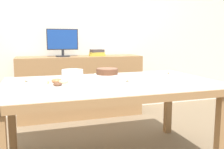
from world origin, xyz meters
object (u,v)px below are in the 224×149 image
object	(u,v)px
plate_stack	(72,73)
cake_chocolate_round	(107,72)
tealight_near_front	(26,82)
tealight_centre	(168,74)
book_stack	(97,53)
computer_monitor	(63,43)
pastry_platter	(53,84)
tealight_left_edge	(127,82)

from	to	relation	value
plate_stack	cake_chocolate_round	bearing A→B (deg)	-3.30
plate_stack	tealight_near_front	distance (m)	0.50
tealight_centre	book_stack	bearing A→B (deg)	109.25
computer_monitor	pastry_platter	xyz separation A→B (m)	(-0.26, -1.47, -0.30)
computer_monitor	plate_stack	world-z (taller)	computer_monitor
pastry_platter	tealight_left_edge	bearing A→B (deg)	-7.28
tealight_centre	cake_chocolate_round	bearing A→B (deg)	164.28
tealight_centre	tealight_near_front	bearing A→B (deg)	-176.92
cake_chocolate_round	tealight_left_edge	size ratio (longest dim) A/B	7.16
book_stack	pastry_platter	world-z (taller)	book_stack
pastry_platter	plate_stack	xyz separation A→B (m)	(0.22, 0.42, 0.02)
book_stack	pastry_platter	xyz separation A→B (m)	(-0.74, -1.47, -0.16)
cake_chocolate_round	tealight_left_edge	bearing A→B (deg)	-86.10
computer_monitor	book_stack	world-z (taller)	computer_monitor
cake_chocolate_round	tealight_centre	bearing A→B (deg)	-15.72
tealight_near_front	tealight_left_edge	bearing A→B (deg)	-16.18
plate_stack	tealight_near_front	xyz separation A→B (m)	(-0.43, -0.26, -0.02)
book_stack	cake_chocolate_round	bearing A→B (deg)	-98.99
pastry_platter	tealight_centre	size ratio (longest dim) A/B	8.99
computer_monitor	book_stack	bearing A→B (deg)	0.17
tealight_centre	tealight_left_edge	world-z (taller)	same
tealight_centre	pastry_platter	bearing A→B (deg)	-168.83
cake_chocolate_round	tealight_near_front	distance (m)	0.81
computer_monitor	cake_chocolate_round	xyz separation A→B (m)	(0.31, -1.07, -0.28)
plate_stack	pastry_platter	bearing A→B (deg)	-117.67
computer_monitor	pastry_platter	size ratio (longest dim) A/B	1.18
pastry_platter	tealight_near_front	bearing A→B (deg)	142.53
book_stack	tealight_centre	world-z (taller)	book_stack
cake_chocolate_round	tealight_near_front	xyz separation A→B (m)	(-0.78, -0.24, -0.02)
computer_monitor	tealight_near_front	xyz separation A→B (m)	(-0.46, -1.32, -0.31)
computer_monitor	tealight_centre	world-z (taller)	computer_monitor
plate_stack	tealight_near_front	bearing A→B (deg)	-148.25
computer_monitor	book_stack	xyz separation A→B (m)	(0.48, 0.00, -0.15)
tealight_centre	tealight_near_front	size ratio (longest dim) A/B	1.00
tealight_centre	plate_stack	bearing A→B (deg)	168.72
book_stack	cake_chocolate_round	xyz separation A→B (m)	(-0.17, -1.07, -0.14)
book_stack	tealight_centre	size ratio (longest dim) A/B	6.00
computer_monitor	tealight_left_edge	world-z (taller)	computer_monitor
computer_monitor	book_stack	distance (m)	0.51
cake_chocolate_round	tealight_near_front	world-z (taller)	cake_chocolate_round
tealight_near_front	computer_monitor	bearing A→B (deg)	70.61
computer_monitor	tealight_left_edge	size ratio (longest dim) A/B	10.60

